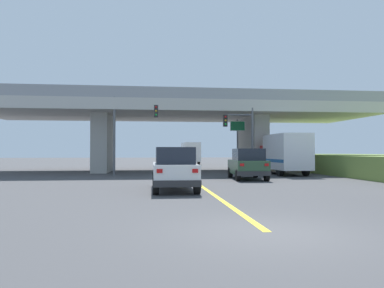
{
  "coord_description": "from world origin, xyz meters",
  "views": [
    {
      "loc": [
        -2.6,
        -7.82,
        1.81
      ],
      "look_at": [
        -0.3,
        12.51,
        2.26
      ],
      "focal_mm": 33.32,
      "sensor_mm": 36.0,
      "label": 1
    }
  ],
  "objects": [
    {
      "name": "semi_truck_distant",
      "position": [
        2.97,
        43.91,
        1.65
      ],
      "size": [
        2.33,
        7.52,
        3.13
      ],
      "color": "red",
      "rests_on": "ground"
    },
    {
      "name": "lane_divider_stripe",
      "position": [
        0.0,
        11.55,
        0.0
      ],
      "size": [
        0.2,
        23.11,
        0.01
      ],
      "primitive_type": "cube",
      "color": "yellow",
      "rests_on": "ground"
    },
    {
      "name": "traffic_signal_nearside",
      "position": [
        4.7,
        20.26,
        3.42
      ],
      "size": [
        2.49,
        0.36,
        5.39
      ],
      "color": "#56595E",
      "rests_on": "ground"
    },
    {
      "name": "suv_lead",
      "position": [
        -1.55,
        9.04,
        1.02
      ],
      "size": [
        2.01,
        4.82,
        2.02
      ],
      "color": "silver",
      "rests_on": "ground"
    },
    {
      "name": "ground",
      "position": [
        0.0,
        25.68,
        0.0
      ],
      "size": [
        160.0,
        160.0,
        0.0
      ],
      "primitive_type": "plane",
      "color": "#424244"
    },
    {
      "name": "overpass_bridge",
      "position": [
        0.0,
        25.68,
        5.03
      ],
      "size": [
        35.38,
        10.95,
        6.97
      ],
      "color": "#B7B5AD",
      "rests_on": "ground"
    },
    {
      "name": "highway_sign",
      "position": [
        5.04,
        23.38,
        3.4
      ],
      "size": [
        1.36,
        0.17,
        4.73
      ],
      "color": "#56595E",
      "rests_on": "ground"
    },
    {
      "name": "traffic_signal_farside",
      "position": [
        -4.4,
        20.33,
        3.94
      ],
      "size": [
        3.48,
        0.36,
        6.12
      ],
      "color": "#56595E",
      "rests_on": "ground"
    },
    {
      "name": "suv_crossing",
      "position": [
        3.69,
        15.1,
        1.01
      ],
      "size": [
        2.31,
        4.39,
        2.02
      ],
      "rotation": [
        0.0,
        0.0,
        -0.07
      ],
      "color": "#2D4C33",
      "rests_on": "ground"
    },
    {
      "name": "box_truck",
      "position": [
        7.89,
        19.69,
        1.66
      ],
      "size": [
        2.33,
        6.82,
        3.18
      ],
      "color": "red",
      "rests_on": "ground"
    }
  ]
}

